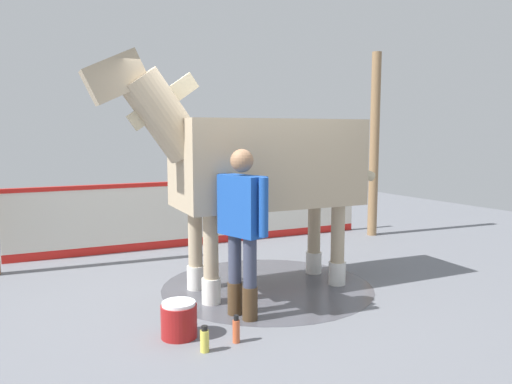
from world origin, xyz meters
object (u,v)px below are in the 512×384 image
object	(u,v)px
handler	(242,222)
bottle_spray	(236,330)
horse	(258,163)
bottle_shampoo	(205,340)
wash_bucket	(179,320)

from	to	relation	value
handler	bottle_spray	distance (m)	1.02
horse	bottle_spray	bearing A→B (deg)	58.27
horse	bottle_shampoo	distance (m)	2.20
horse	handler	distance (m)	1.05
horse	handler	xyz separation A→B (m)	(0.59, 0.70, -0.51)
handler	bottle_shampoo	bearing A→B (deg)	-154.94
horse	bottle_shampoo	size ratio (longest dim) A/B	15.62
horse	bottle_spray	distance (m)	2.02
bottle_shampoo	wash_bucket	bearing A→B (deg)	-80.08
horse	wash_bucket	size ratio (longest dim) A/B	10.83
handler	wash_bucket	distance (m)	1.07
bottle_spray	wash_bucket	bearing A→B (deg)	-43.58
horse	bottle_spray	xyz separation A→B (m)	(0.93, 1.20, -1.34)
handler	wash_bucket	world-z (taller)	handler
handler	wash_bucket	bearing A→B (deg)	176.78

